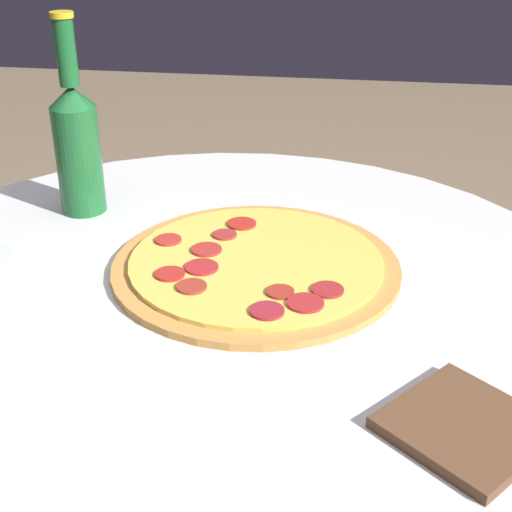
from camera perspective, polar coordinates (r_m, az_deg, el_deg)
The scene contains 4 objects.
table at distance 1.00m, azimuth -2.79°, elevation -10.98°, with size 1.00×1.00×0.69m.
pizza at distance 0.93m, azimuth -0.05°, elevation -0.69°, with size 0.38×0.38×0.02m.
beer_bottle at distance 1.10m, azimuth -14.14°, elevation 8.82°, with size 0.07×0.07×0.30m.
pizza_paddle at distance 0.69m, azimuth 18.90°, elevation -14.25°, with size 0.23×0.26×0.02m.
Camera 1 is at (-0.77, -0.17, 1.13)m, focal length 50.00 mm.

